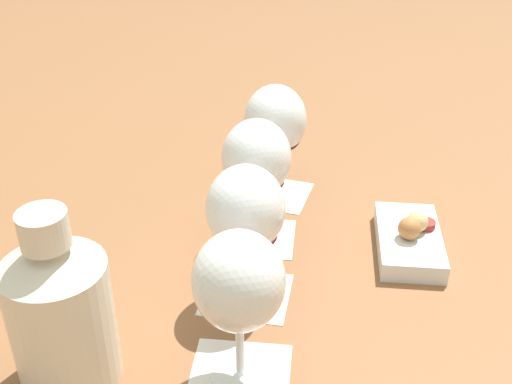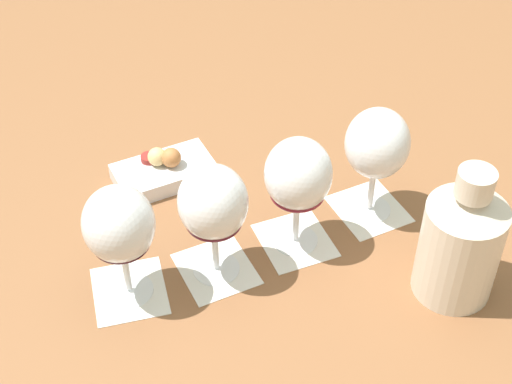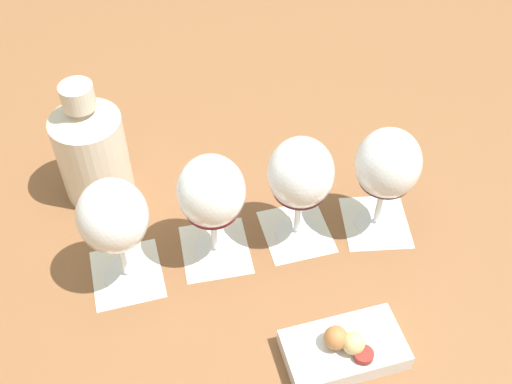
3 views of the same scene
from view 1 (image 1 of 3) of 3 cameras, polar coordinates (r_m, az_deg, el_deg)
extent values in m
plane|color=brown|center=(0.89, -0.14, -6.65)|extent=(8.00, 8.00, 0.00)
cube|color=silver|center=(0.74, -1.41, -15.85)|extent=(0.15, 0.15, 0.00)
cube|color=silver|center=(0.84, -0.86, -9.06)|extent=(0.15, 0.15, 0.00)
cube|color=silver|center=(0.94, 0.03, -4.02)|extent=(0.15, 0.15, 0.00)
cube|color=silver|center=(1.05, 1.61, -0.12)|extent=(0.15, 0.15, 0.00)
cylinder|color=white|center=(0.74, -1.41, -15.66)|extent=(0.07, 0.07, 0.01)
cylinder|color=white|center=(0.71, -1.46, -13.35)|extent=(0.01, 0.01, 0.08)
ellipsoid|color=white|center=(0.65, -1.56, -7.92)|extent=(0.10, 0.10, 0.11)
ellipsoid|color=#A12C36|center=(0.67, -1.52, -9.79)|extent=(0.08, 0.08, 0.04)
cylinder|color=white|center=(0.84, -0.87, -8.87)|extent=(0.07, 0.07, 0.01)
cylinder|color=white|center=(0.81, -0.89, -6.62)|extent=(0.01, 0.01, 0.08)
ellipsoid|color=white|center=(0.76, -0.94, -1.48)|extent=(0.10, 0.10, 0.11)
ellipsoid|color=maroon|center=(0.78, -0.92, -3.69)|extent=(0.08, 0.08, 0.03)
cylinder|color=white|center=(0.94, 0.03, -3.83)|extent=(0.07, 0.07, 0.01)
cylinder|color=white|center=(0.92, 0.03, -1.70)|extent=(0.01, 0.01, 0.08)
ellipsoid|color=white|center=(0.88, 0.04, 3.05)|extent=(0.10, 0.10, 0.11)
ellipsoid|color=#4E1525|center=(0.89, 0.04, 1.10)|extent=(0.08, 0.08, 0.03)
cylinder|color=white|center=(1.05, 1.62, 0.05)|extent=(0.07, 0.07, 0.01)
cylinder|color=white|center=(1.03, 1.65, 2.05)|extent=(0.01, 0.01, 0.08)
ellipsoid|color=white|center=(0.99, 1.72, 6.43)|extent=(0.10, 0.10, 0.11)
ellipsoid|color=black|center=(1.00, 1.70, 4.77)|extent=(0.08, 0.08, 0.03)
cylinder|color=beige|center=(0.72, -16.78, -11.10)|extent=(0.11, 0.11, 0.15)
cone|color=beige|center=(0.67, -17.91, -5.45)|extent=(0.11, 0.11, 0.03)
cylinder|color=beige|center=(0.65, -18.35, -3.17)|extent=(0.05, 0.05, 0.04)
cube|color=silver|center=(0.94, 13.42, -4.25)|extent=(0.16, 0.18, 0.03)
sphere|color=#DBB775|center=(0.93, 14.15, -2.57)|extent=(0.03, 0.03, 0.03)
sphere|color=#B2703D|center=(0.91, 13.49, -3.15)|extent=(0.03, 0.03, 0.03)
cylinder|color=maroon|center=(0.95, 14.88, -2.80)|extent=(0.03, 0.03, 0.01)
camera|label=2|loc=(1.36, -39.70, 38.35)|focal=55.00mm
camera|label=3|loc=(0.78, 62.78, 35.34)|focal=45.00mm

